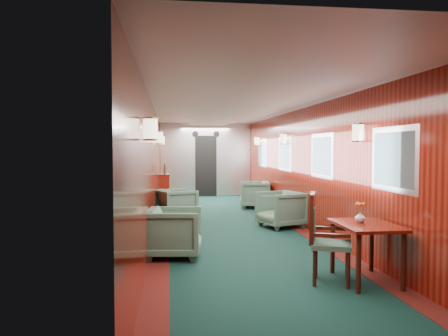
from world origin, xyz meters
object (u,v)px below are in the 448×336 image
Objects in this scene: armchair_left_far at (177,204)px; armchair_right_near at (281,209)px; side_chair at (323,234)px; credenza at (164,189)px; dining_table at (366,233)px; armchair_right_far at (254,194)px; armchair_left_near at (174,232)px.

armchair_right_near is at bearing -141.21° from armchair_left_far.
armchair_right_near is (0.42, 3.57, -0.21)m from side_chair.
side_chair is 0.92× the size of credenza.
side_chair is 3.60m from armchair_right_near.
armchair_right_far is at bearing 91.39° from dining_table.
dining_table is 7.94m from credenza.
armchair_left_far is at bearing -41.24° from armchair_right_far.
credenza is (-1.94, 7.51, -0.13)m from side_chair.
armchair_right_near is at bearing -59.08° from credenza.
side_chair is 6.50m from armchair_right_far.
armchair_left_far is at bearing -83.67° from credenza.
armchair_right_near is at bearing 7.84° from armchair_right_far.
dining_table is 0.88× the size of side_chair.
dining_table is at bearing -116.48° from armchair_left_near.
armchair_right_far reaches higher than armchair_left_far.
dining_table reaches higher than armchair_left_far.
armchair_right_far is at bearing -23.07° from credenza.
dining_table is at bearing 9.12° from armchair_right_far.
armchair_left_far is 2.35m from armchair_right_near.
armchair_left_near is at bearing 156.53° from armchair_left_far.
armchair_left_far is at bearing 130.15° from side_chair.
dining_table is 0.82× the size of credenza.
armchair_left_far is (0.10, 3.30, -0.01)m from armchair_left_near.
armchair_right_near reaches higher than armchair_left_far.
side_chair is 1.40× the size of armchair_left_far.
armchair_left_far is (-1.63, 4.72, -0.23)m from side_chair.
credenza is at bearing -15.49° from armchair_left_far.
armchair_right_far is at bearing -71.68° from armchair_left_far.
credenza reaches higher than armchair_left_far.
armchair_left_far is at bearing 115.11° from dining_table.
credenza is at bearing -104.45° from armchair_right_far.
side_chair reaches higher than dining_table.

